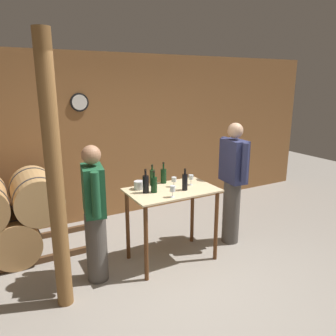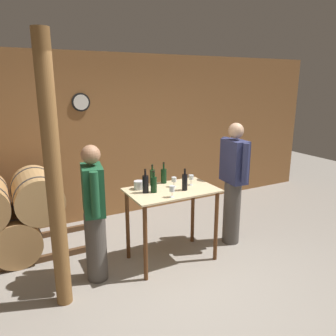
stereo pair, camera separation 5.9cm
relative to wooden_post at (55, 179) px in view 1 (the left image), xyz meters
The scene contains 15 objects.
ground_plane 1.94m from the wooden_post, 23.02° to the right, with size 14.00×14.00×0.00m, color gray.
back_wall 2.40m from the wooden_post, 57.82° to the left, with size 8.40×0.08×2.70m.
tasting_table 1.55m from the wooden_post, ahead, with size 1.10×0.68×0.95m.
wooden_post is the anchor object (origin of this frame).
wine_bottle_far_left 1.14m from the wooden_post, 14.68° to the left, with size 0.07×0.07×0.29m.
wine_bottle_left 1.23m from the wooden_post, 11.94° to the left, with size 0.08×0.08×0.27m.
wine_bottle_center 1.41m from the wooden_post, 22.17° to the left, with size 0.07×0.07×0.27m.
wine_bottle_right 1.56m from the wooden_post, 20.01° to the left, with size 0.08×0.08×0.28m.
wine_bottle_far_right 1.57m from the wooden_post, ahead, with size 0.07×0.07×0.27m.
wine_glass_near_left 1.31m from the wooden_post, ahead, with size 0.06×0.06×0.14m.
wine_glass_near_center 1.55m from the wooden_post, 12.35° to the left, with size 0.06×0.06×0.12m.
wine_glass_near_right 1.76m from the wooden_post, ahead, with size 0.06×0.06×0.13m.
ice_bucket 1.20m from the wooden_post, 22.89° to the left, with size 0.12×0.12×0.10m.
person_host 0.71m from the wooden_post, 30.72° to the left, with size 0.29×0.58×1.60m.
person_visitor_with_scarf 2.45m from the wooden_post, ahead, with size 0.25×0.59×1.72m.
Camera 1 is at (-1.76, -2.58, 2.24)m, focal length 35.00 mm.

